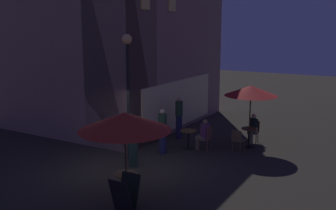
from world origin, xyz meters
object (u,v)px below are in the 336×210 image
cafe_table_1 (126,181)px  cafe_chair_0 (238,139)px  street_lamp_near_corner (128,72)px  menu_sandwich_board (125,195)px  patron_standing_2 (133,141)px  cafe_table_0 (249,135)px  patron_standing_3 (163,131)px  cafe_table_2 (188,136)px  patron_seated_1 (204,133)px  patio_umbrella_1 (125,122)px  patio_umbrella_0 (251,91)px  patron_standing_4 (179,117)px  patron_seated_0 (253,126)px  cafe_chair_1 (254,129)px  cafe_chair_2 (207,136)px

cafe_table_1 → cafe_chair_0: (5.34, -1.23, 0.03)m
street_lamp_near_corner → menu_sandwich_board: 4.81m
cafe_table_1 → patron_standing_2: 2.55m
cafe_table_0 → patron_standing_3: (-2.35, 2.52, 0.35)m
cafe_table_2 → patron_seated_1: bearing=-86.9°
patio_umbrella_1 → cafe_table_0: bearing=-12.6°
patio_umbrella_0 → patron_standing_3: patio_umbrella_0 is taller
patron_standing_4 → patio_umbrella_0: bearing=-168.7°
cafe_table_2 → patron_standing_3: (-1.04, 0.53, 0.37)m
cafe_table_0 → cafe_chair_0: 0.86m
patron_seated_0 → patron_standing_2: patron_standing_2 is taller
street_lamp_near_corner → cafe_table_0: street_lamp_near_corner is taller
street_lamp_near_corner → menu_sandwich_board: street_lamp_near_corner is taller
cafe_table_0 → patio_umbrella_0: (0.00, 0.00, 1.72)m
street_lamp_near_corner → cafe_chair_1: (4.37, -3.10, -2.61)m
menu_sandwich_board → cafe_chair_0: 6.11m
cafe_table_2 → patio_umbrella_0: 2.95m
cafe_table_0 → patron_seated_1: (-1.27, 1.36, 0.19)m
menu_sandwich_board → patron_standing_4: size_ratio=0.54×
street_lamp_near_corner → cafe_table_1: 4.11m
patron_seated_0 → patron_standing_2: (-4.66, 2.63, 0.21)m
cafe_table_2 → patron_standing_2: bearing=165.8°
patron_standing_2 → patron_standing_3: 1.68m
cafe_chair_1 → street_lamp_near_corner: bearing=-40.0°
patron_standing_3 → patron_standing_4: patron_standing_4 is taller
cafe_table_2 → patio_umbrella_1: bearing=-172.9°
cafe_table_1 → patron_standing_2: patron_standing_2 is taller
patio_umbrella_0 → cafe_chair_2: 2.40m
street_lamp_near_corner → cafe_chair_0: 4.84m
cafe_chair_1 → patron_seated_0: patron_seated_0 is taller
cafe_chair_1 → patron_seated_1: patron_seated_1 is taller
cafe_chair_2 → patron_seated_0: bearing=-124.5°
street_lamp_near_corner → patio_umbrella_1: size_ratio=1.77×
patron_seated_0 → patio_umbrella_1: bearing=-15.7°
menu_sandwich_board → patron_seated_1: patron_seated_1 is taller
menu_sandwich_board → patron_standing_2: bearing=29.7°
cafe_chair_0 → patron_standing_3: size_ratio=0.51×
patron_standing_2 → patron_standing_4: bearing=-105.1°
cafe_chair_1 → patron_seated_0: (-0.14, -0.01, 0.16)m
cafe_table_1 → patron_seated_1: (4.92, -0.03, 0.20)m
menu_sandwich_board → cafe_chair_2: 5.65m
cafe_table_2 → patron_standing_2: 2.84m
patio_umbrella_0 → patio_umbrella_1: size_ratio=0.98×
cafe_chair_0 → patron_standing_2: bearing=152.0°
cafe_table_2 → patron_standing_4: bearing=43.7°
street_lamp_near_corner → patio_umbrella_0: size_ratio=1.81×
cafe_chair_1 → patron_standing_4: (-1.07, 2.89, 0.38)m
patio_umbrella_1 → patron_standing_3: patio_umbrella_1 is taller
patron_seated_0 → cafe_table_0: bearing=0.0°
cafe_table_2 → patron_seated_0: 2.75m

